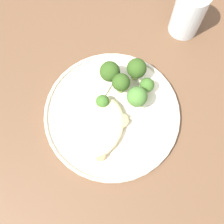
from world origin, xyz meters
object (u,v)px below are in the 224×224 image
at_px(dinner_plate, 112,114).
at_px(seared_scallop_left_edge, 84,115).
at_px(seared_scallop_front_small, 121,123).
at_px(seared_scallop_center_golden, 99,119).
at_px(broccoli_floret_beside_noodles, 110,72).
at_px(seared_scallop_tilted_round, 76,122).
at_px(water_glass, 188,15).
at_px(seared_scallop_right_edge, 100,155).
at_px(broccoli_floret_front_edge, 147,85).
at_px(broccoli_floret_near_rim, 137,69).
at_px(broccoli_floret_tall_stalk, 121,83).
at_px(broccoli_floret_center_pile, 103,102).
at_px(broccoli_floret_split_head, 137,97).

relative_size(dinner_plate, seared_scallop_left_edge, 10.33).
bearing_deg(seared_scallop_left_edge, seared_scallop_front_small, 104.59).
distance_m(seared_scallop_center_golden, broccoli_floret_beside_noodles, 0.10).
bearing_deg(seared_scallop_left_edge, seared_scallop_tilted_round, -18.47).
bearing_deg(broccoli_floret_beside_noodles, water_glass, 156.47).
distance_m(seared_scallop_right_edge, seared_scallop_front_small, 0.08).
relative_size(seared_scallop_right_edge, broccoli_floret_front_edge, 0.54).
relative_size(seared_scallop_right_edge, broccoli_floret_near_rim, 0.36).
xyz_separation_m(seared_scallop_left_edge, broccoli_floret_front_edge, (-0.12, 0.09, 0.01)).
bearing_deg(broccoli_floret_near_rim, seared_scallop_front_small, 10.43).
bearing_deg(seared_scallop_tilted_round, seared_scallop_center_golden, 126.82).
xyz_separation_m(dinner_plate, broccoli_floret_tall_stalk, (-0.06, -0.01, 0.04)).
bearing_deg(seared_scallop_tilted_round, dinner_plate, 134.21).
bearing_deg(dinner_plate, seared_scallop_right_edge, 13.02).
relative_size(seared_scallop_front_small, water_glass, 0.24).
bearing_deg(broccoli_floret_tall_stalk, broccoli_floret_front_edge, 117.37).
bearing_deg(seared_scallop_front_small, seared_scallop_left_edge, -75.41).
bearing_deg(seared_scallop_tilted_round, broccoli_floret_tall_stalk, 156.82).
height_order(seared_scallop_right_edge, broccoli_floret_near_rim, broccoli_floret_near_rim).
bearing_deg(broccoli_floret_tall_stalk, broccoli_floret_center_pile, -18.43).
bearing_deg(seared_scallop_right_edge, seared_scallop_front_small, 175.89).
bearing_deg(seared_scallop_right_edge, broccoli_floret_front_edge, 173.79).
relative_size(seared_scallop_left_edge, broccoli_floret_front_edge, 0.66).
distance_m(seared_scallop_center_golden, broccoli_floret_near_rim, 0.13).
height_order(broccoli_floret_near_rim, broccoli_floret_center_pile, broccoli_floret_near_rim).
distance_m(dinner_plate, broccoli_floret_tall_stalk, 0.07).
relative_size(broccoli_floret_beside_noodles, broccoli_floret_front_edge, 1.45).
bearing_deg(broccoli_floret_center_pile, broccoli_floret_front_edge, 139.05).
xyz_separation_m(broccoli_floret_near_rim, broccoli_floret_front_edge, (0.02, 0.03, -0.01)).
bearing_deg(seared_scallop_left_edge, seared_scallop_right_edge, 50.01).
xyz_separation_m(broccoli_floret_near_rim, broccoli_floret_tall_stalk, (0.04, -0.01, -0.00)).
relative_size(seared_scallop_left_edge, broccoli_floret_near_rim, 0.45).
bearing_deg(broccoli_floret_front_edge, seared_scallop_right_edge, -6.21).
relative_size(seared_scallop_left_edge, broccoli_floret_tall_stalk, 0.48).
bearing_deg(broccoli_floret_front_edge, seared_scallop_front_small, -7.93).
height_order(seared_scallop_left_edge, broccoli_floret_front_edge, broccoli_floret_front_edge).
height_order(broccoli_floret_split_head, broccoli_floret_front_edge, broccoli_floret_split_head).
bearing_deg(dinner_plate, seared_scallop_tilted_round, -45.79).
height_order(seared_scallop_right_edge, broccoli_floret_front_edge, broccoli_floret_front_edge).
bearing_deg(broccoli_floret_front_edge, broccoli_floret_beside_noodles, -80.38).
bearing_deg(seared_scallop_front_small, water_glass, 175.54).
relative_size(seared_scallop_right_edge, seared_scallop_center_golden, 0.80).
xyz_separation_m(seared_scallop_left_edge, broccoli_floret_near_rim, (-0.13, 0.06, 0.03)).
xyz_separation_m(seared_scallop_tilted_round, seared_scallop_right_edge, (0.04, 0.08, 0.00)).
bearing_deg(seared_scallop_front_small, broccoli_floret_beside_noodles, -140.34).
bearing_deg(broccoli_floret_tall_stalk, seared_scallop_tilted_round, -23.18).
bearing_deg(seared_scallop_front_small, seared_scallop_right_edge, -4.11).
bearing_deg(seared_scallop_front_small, broccoli_floret_tall_stalk, -153.19).
bearing_deg(seared_scallop_tilted_round, broccoli_floret_front_edge, 144.79).
relative_size(seared_scallop_tilted_round, broccoli_floret_near_rim, 0.49).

